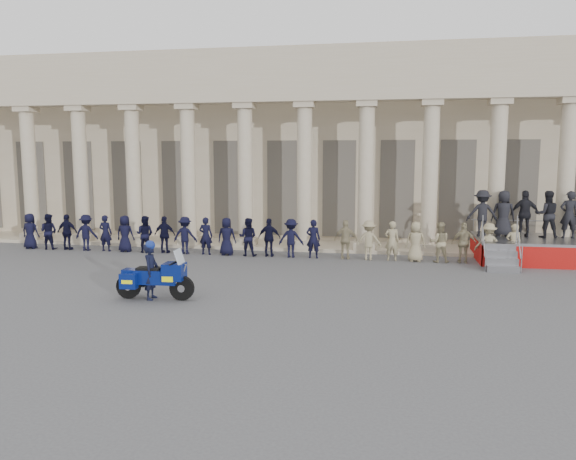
{
  "coord_description": "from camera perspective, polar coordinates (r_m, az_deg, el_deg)",
  "views": [
    {
      "loc": [
        4.98,
        -15.69,
        4.1
      ],
      "look_at": [
        1.59,
        2.59,
        1.6
      ],
      "focal_mm": 35.0,
      "sensor_mm": 36.0,
      "label": 1
    }
  ],
  "objects": [
    {
      "name": "officer_rank",
      "position": [
        22.87,
        -4.03,
        -0.72
      ],
      "size": [
        20.77,
        0.59,
        1.55
      ],
      "color": "black",
      "rests_on": "ground"
    },
    {
      "name": "reviewing_stand",
      "position": [
        23.7,
        23.69,
        0.83
      ],
      "size": [
        5.18,
        4.22,
        2.73
      ],
      "color": "gray",
      "rests_on": "ground"
    },
    {
      "name": "building",
      "position": [
        30.85,
        1.22,
        8.44
      ],
      "size": [
        40.0,
        12.5,
        9.0
      ],
      "color": "tan",
      "rests_on": "ground"
    },
    {
      "name": "rider",
      "position": [
        16.45,
        -13.75,
        -3.96
      ],
      "size": [
        0.41,
        0.6,
        1.7
      ],
      "rotation": [
        0.0,
        0.0,
        1.61
      ],
      "color": "black",
      "rests_on": "ground"
    },
    {
      "name": "motorcycle",
      "position": [
        16.45,
        -13.31,
        -4.71
      ],
      "size": [
        2.3,
        0.95,
        1.47
      ],
      "rotation": [
        0.0,
        0.0,
        0.04
      ],
      "color": "black",
      "rests_on": "ground"
    },
    {
      "name": "ground",
      "position": [
        16.97,
        -6.94,
        -6.38
      ],
      "size": [
        90.0,
        90.0,
        0.0
      ],
      "primitive_type": "plane",
      "color": "#49494C",
      "rests_on": "ground"
    }
  ]
}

